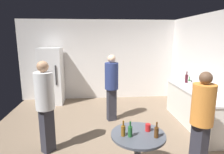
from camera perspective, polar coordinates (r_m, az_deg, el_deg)
name	(u,v)px	position (r m, az deg, el deg)	size (l,w,h in m)	color
ground_plane	(103,135)	(4.50, -2.82, -17.03)	(5.20, 5.20, 0.10)	#7A6651
wall_back	(99,60)	(6.62, -3.86, 5.07)	(5.32, 0.06, 2.70)	silver
wall_side_right	(220,73)	(4.88, 29.57, 1.16)	(0.06, 5.20, 2.70)	silver
refrigerator	(51,76)	(6.42, -17.62, 0.26)	(0.70, 0.68, 1.80)	white
kitchen_counter	(196,108)	(5.10, 23.83, -8.35)	(0.64, 2.23, 0.90)	beige
kettle	(191,84)	(5.14, 22.58, -2.06)	(0.24, 0.17, 0.18)	#B2B2B7
wine_bottle_on_counter	(186,78)	(5.59, 21.33, -0.41)	(0.08, 0.08, 0.31)	#3F141E
beer_bottle_on_counter	(189,82)	(5.32, 22.04, -1.44)	(0.06, 0.06, 0.23)	#26662D
foreground_table	(138,140)	(2.99, 7.76, -18.19)	(0.80, 0.80, 0.73)	#4C515B
beer_bottle_amber	(123,130)	(2.83, 3.36, -15.59)	(0.06, 0.06, 0.23)	#8C5919
beer_bottle_brown	(156,132)	(2.85, 13.10, -15.66)	(0.06, 0.06, 0.23)	#593314
beer_bottle_green	(130,131)	(2.82, 5.43, -15.75)	(0.06, 0.06, 0.23)	#26662D
plastic_cup_red	(148,127)	(3.02, 10.67, -14.58)	(0.08, 0.08, 0.11)	red
person_in_navy_shirt	(112,83)	(4.81, -0.14, -1.72)	(0.42, 0.42, 1.70)	#2D2D38
person_in_white_shirt	(45,100)	(3.66, -19.31, -6.54)	(0.48, 0.48, 1.72)	#2D2D38
person_in_orange_shirt	(202,115)	(3.29, 25.27, -10.22)	(0.43, 0.43, 1.63)	#2D2D38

